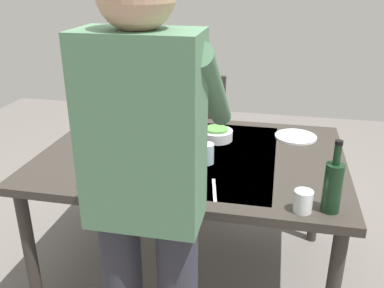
# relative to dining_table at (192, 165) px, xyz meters

# --- Properties ---
(ground_plane) EXTENTS (6.00, 6.00, 0.00)m
(ground_plane) POSITION_rel_dining_table_xyz_m (0.00, 0.00, -0.69)
(ground_plane) COLOR #66605B
(dining_table) EXTENTS (1.53, 1.08, 0.76)m
(dining_table) POSITION_rel_dining_table_xyz_m (0.00, 0.00, 0.00)
(dining_table) COLOR #332D28
(dining_table) RESTS_ON ground_plane
(chair_near) EXTENTS (0.40, 0.40, 0.91)m
(chair_near) POSITION_rel_dining_table_xyz_m (0.17, -0.92, -0.16)
(chair_near) COLOR black
(chair_near) RESTS_ON ground_plane
(person_server) EXTENTS (0.42, 0.61, 1.69)m
(person_server) POSITION_rel_dining_table_xyz_m (-0.02, 0.80, 0.28)
(person_server) COLOR #2D2D38
(person_server) RESTS_ON ground_plane
(wine_bottle) EXTENTS (0.07, 0.07, 0.30)m
(wine_bottle) POSITION_rel_dining_table_xyz_m (-0.64, 0.43, 0.18)
(wine_bottle) COLOR black
(wine_bottle) RESTS_ON dining_table
(wine_glass_left) EXTENTS (0.07, 0.07, 0.15)m
(wine_glass_left) POSITION_rel_dining_table_xyz_m (0.00, 0.44, 0.17)
(wine_glass_left) COLOR white
(wine_glass_left) RESTS_ON dining_table
(wine_glass_right) EXTENTS (0.07, 0.07, 0.15)m
(wine_glass_right) POSITION_rel_dining_table_xyz_m (0.27, 0.23, 0.17)
(wine_glass_right) COLOR white
(wine_glass_right) RESTS_ON dining_table
(water_cup_near_left) EXTENTS (0.08, 0.08, 0.10)m
(water_cup_near_left) POSITION_rel_dining_table_xyz_m (0.00, -0.05, 0.12)
(water_cup_near_left) COLOR silver
(water_cup_near_left) RESTS_ON dining_table
(water_cup_near_right) EXTENTS (0.08, 0.08, 0.10)m
(water_cup_near_right) POSITION_rel_dining_table_xyz_m (-0.09, 0.10, 0.12)
(water_cup_near_right) COLOR silver
(water_cup_near_right) RESTS_ON dining_table
(water_cup_far_left) EXTENTS (0.07, 0.07, 0.09)m
(water_cup_far_left) POSITION_rel_dining_table_xyz_m (-0.54, 0.46, 0.11)
(water_cup_far_left) COLOR silver
(water_cup_far_left) RESTS_ON dining_table
(water_cup_far_right) EXTENTS (0.07, 0.07, 0.11)m
(water_cup_far_right) POSITION_rel_dining_table_xyz_m (0.17, -0.26, 0.12)
(water_cup_far_right) COLOR silver
(water_cup_far_right) RESTS_ON dining_table
(serving_bowl_pasta) EXTENTS (0.30, 0.30, 0.07)m
(serving_bowl_pasta) POSITION_rel_dining_table_xyz_m (0.45, 0.00, 0.10)
(serving_bowl_pasta) COLOR silver
(serving_bowl_pasta) RESTS_ON dining_table
(side_bowl_salad) EXTENTS (0.18, 0.18, 0.07)m
(side_bowl_salad) POSITION_rel_dining_table_xyz_m (-0.09, -0.21, 0.10)
(side_bowl_salad) COLOR silver
(side_bowl_salad) RESTS_ON dining_table
(dinner_plate_near) EXTENTS (0.23, 0.23, 0.01)m
(dinner_plate_near) POSITION_rel_dining_table_xyz_m (-0.52, -0.33, 0.07)
(dinner_plate_near) COLOR silver
(dinner_plate_near) RESTS_ON dining_table
(table_knife) EXTENTS (0.05, 0.20, 0.00)m
(table_knife) POSITION_rel_dining_table_xyz_m (-0.18, 0.37, 0.07)
(table_knife) COLOR silver
(table_knife) RESTS_ON dining_table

